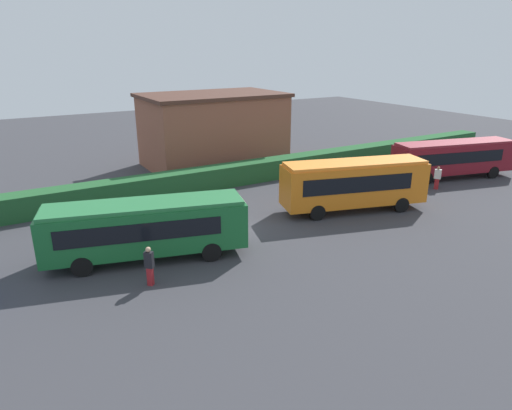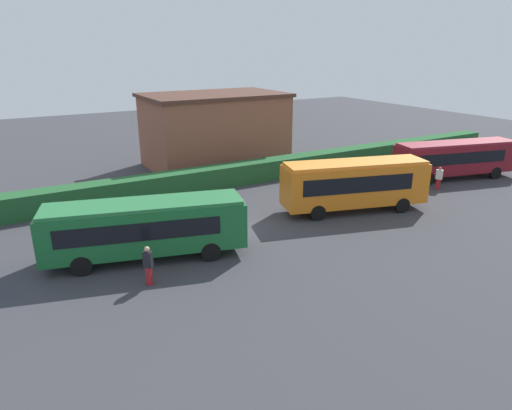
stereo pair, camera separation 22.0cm
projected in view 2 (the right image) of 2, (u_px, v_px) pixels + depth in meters
name	position (u px, v px, depth m)	size (l,w,h in m)	color
ground_plane	(226.00, 231.00, 26.84)	(111.66, 111.66, 0.00)	#38383D
bus_green	(146.00, 226.00, 22.84)	(10.27, 5.04, 3.03)	#19602D
bus_orange	(355.00, 183.00, 29.56)	(9.80, 4.95, 3.33)	orange
bus_maroon	(456.00, 157.00, 37.00)	(10.59, 4.80, 3.03)	maroon
person_left	(148.00, 264.00, 20.47)	(0.46, 0.45, 1.89)	maroon
person_center	(129.00, 227.00, 24.82)	(0.38, 0.49, 1.87)	maroon
person_right	(439.00, 178.00, 34.31)	(0.50, 0.55, 1.77)	maroon
hedge_row	(175.00, 183.00, 33.41)	(67.83, 1.64, 1.60)	#21562B
depot_building	(215.00, 130.00, 40.90)	(12.26, 7.79, 6.43)	brown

